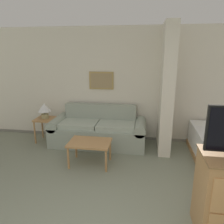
# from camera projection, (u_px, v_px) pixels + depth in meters

# --- Properties ---
(wall_back) EXTENTS (7.69, 0.16, 2.60)m
(wall_back) POSITION_uv_depth(u_px,v_px,m) (127.00, 85.00, 5.07)
(wall_back) COLOR silver
(wall_back) RESTS_ON ground_plane
(wall_partition_pillar) EXTENTS (0.24, 0.90, 2.60)m
(wall_partition_pillar) POSITION_uv_depth(u_px,v_px,m) (166.00, 90.00, 4.46)
(wall_partition_pillar) COLOR silver
(wall_partition_pillar) RESTS_ON ground_plane
(couch) EXTENTS (2.12, 0.84, 0.87)m
(couch) POSITION_uv_depth(u_px,v_px,m) (98.00, 130.00, 4.95)
(couch) COLOR #99A393
(couch) RESTS_ON ground_plane
(coffee_table) EXTENTS (0.77, 0.53, 0.45)m
(coffee_table) POSITION_uv_depth(u_px,v_px,m) (90.00, 144.00, 4.02)
(coffee_table) COLOR #B27F4C
(coffee_table) RESTS_ON ground_plane
(side_table) EXTENTS (0.44, 0.44, 0.56)m
(side_table) POSITION_uv_depth(u_px,v_px,m) (46.00, 122.00, 5.08)
(side_table) COLOR #B27F4C
(side_table) RESTS_ON ground_plane
(table_lamp) EXTENTS (0.30, 0.30, 0.35)m
(table_lamp) POSITION_uv_depth(u_px,v_px,m) (44.00, 109.00, 4.99)
(table_lamp) COLOR tan
(table_lamp) RESTS_ON side_table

